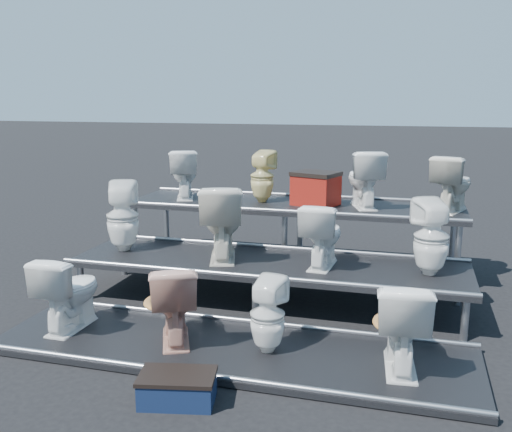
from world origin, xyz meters
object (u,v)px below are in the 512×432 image
(red_crate, at_px, (316,190))
(toilet_4, at_px, (123,216))
(toilet_10, at_px, (364,179))
(step_stool, at_px, (178,390))
(toilet_9, at_px, (262,176))
(toilet_2, at_px, (268,315))
(toilet_11, at_px, (453,184))
(toilet_6, at_px, (322,235))
(toilet_1, at_px, (174,302))
(toilet_3, at_px, (401,323))
(toilet_0, at_px, (69,291))
(toilet_5, at_px, (222,222))
(toilet_7, at_px, (431,237))
(toilet_8, at_px, (184,174))

(red_crate, bearing_deg, toilet_4, -128.00)
(toilet_10, xyz_separation_m, step_stool, (-0.99, -3.48, -1.11))
(toilet_4, distance_m, toilet_9, 1.86)
(toilet_2, bearing_deg, toilet_11, -111.63)
(toilet_6, distance_m, toilet_10, 1.40)
(step_stool, bearing_deg, toilet_1, 102.84)
(toilet_4, distance_m, step_stool, 2.80)
(toilet_1, xyz_separation_m, toilet_3, (1.95, 0.00, 0.01))
(toilet_4, bearing_deg, toilet_0, 74.92)
(toilet_5, height_order, toilet_11, toilet_11)
(toilet_9, distance_m, toilet_11, 2.31)
(toilet_2, height_order, red_crate, red_crate)
(toilet_11, distance_m, red_crate, 1.62)
(toilet_11, bearing_deg, toilet_0, 57.99)
(toilet_6, height_order, step_stool, toilet_6)
(toilet_7, height_order, toilet_11, toilet_11)
(red_crate, distance_m, step_stool, 3.61)
(toilet_5, xyz_separation_m, toilet_11, (2.42, 1.30, 0.32))
(toilet_2, distance_m, toilet_3, 1.09)
(step_stool, bearing_deg, toilet_3, 17.89)
(toilet_4, relative_size, toilet_8, 1.23)
(red_crate, relative_size, step_stool, 0.96)
(toilet_9, relative_size, step_stool, 1.24)
(toilet_2, height_order, toilet_5, toilet_5)
(toilet_9, xyz_separation_m, step_stool, (0.29, -3.48, -1.10))
(toilet_5, bearing_deg, toilet_4, -17.12)
(toilet_5, distance_m, toilet_8, 1.65)
(red_crate, bearing_deg, toilet_3, -46.91)
(toilet_6, relative_size, red_crate, 1.31)
(toilet_1, height_order, toilet_8, toilet_8)
(toilet_2, relative_size, toilet_8, 1.00)
(toilet_3, distance_m, toilet_8, 3.98)
(toilet_2, height_order, toilet_9, toilet_9)
(toilet_6, height_order, red_crate, red_crate)
(toilet_9, bearing_deg, step_stool, 106.82)
(toilet_8, relative_size, toilet_10, 0.93)
(toilet_10, bearing_deg, toilet_7, 102.46)
(toilet_5, height_order, red_crate, toilet_5)
(toilet_3, height_order, toilet_7, toilet_7)
(toilet_11, bearing_deg, toilet_10, 21.16)
(toilet_3, distance_m, toilet_5, 2.38)
(toilet_9, relative_size, red_crate, 1.30)
(toilet_4, xyz_separation_m, toilet_5, (1.19, 0.00, 0.01))
(toilet_4, relative_size, toilet_9, 1.20)
(toilet_8, relative_size, step_stool, 1.22)
(toilet_0, height_order, red_crate, red_crate)
(toilet_0, height_order, toilet_4, toilet_4)
(toilet_0, bearing_deg, step_stool, 149.88)
(toilet_10, bearing_deg, toilet_3, 83.40)
(toilet_4, height_order, toilet_7, toilet_4)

